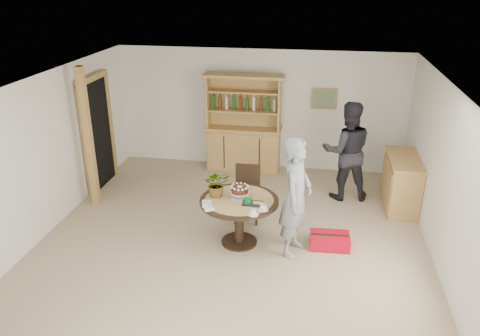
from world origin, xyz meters
The scene contains 17 objects.
ground centered at (0.00, 0.00, 0.00)m, with size 7.00×7.00×0.00m, color #C2B285.
room_shell centered at (0.00, 0.01, 1.74)m, with size 6.04×7.04×2.52m.
doorway centered at (-2.93, 2.00, 1.11)m, with size 0.13×1.10×2.18m.
pine_post centered at (-2.70, 1.20, 1.25)m, with size 0.12×0.12×2.50m, color tan.
hutch centered at (-0.30, 3.24, 0.69)m, with size 1.62×0.54×2.04m.
sideboard centered at (2.74, 2.00, 0.47)m, with size 0.54×1.26×0.94m.
dining_table centered at (0.11, 0.30, 0.60)m, with size 1.20×1.20×0.76m.
dining_chair centered at (0.10, 1.13, 0.54)m, with size 0.44×0.44×0.95m.
birthday_cake centered at (0.11, 0.35, 0.88)m, with size 0.30×0.30×0.20m.
flower_vase centered at (-0.24, 0.35, 0.97)m, with size 0.38×0.33×0.42m, color #3F7233.
gift_tray centered at (0.32, 0.18, 0.79)m, with size 0.30×0.20×0.08m.
coffee_cup_a centered at (0.51, 0.02, 0.80)m, with size 0.15×0.15×0.09m.
coffee_cup_b centered at (0.39, -0.15, 0.79)m, with size 0.15×0.15×0.08m.
napkins centered at (-0.30, -0.01, 0.77)m, with size 0.24×0.33×0.03m.
teen_boy centered at (0.96, 0.20, 0.91)m, with size 0.67×0.44×1.83m, color gray.
adult_person centered at (1.76, 2.22, 0.92)m, with size 0.90×0.70×1.84m, color black.
red_suitcase centered at (1.50, 0.43, 0.10)m, with size 0.62×0.43×0.21m.
Camera 1 is at (1.18, -5.90, 3.94)m, focal length 35.00 mm.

